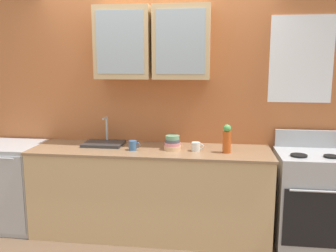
{
  "coord_description": "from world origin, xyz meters",
  "views": [
    {
      "loc": [
        0.65,
        -3.56,
        1.8
      ],
      "look_at": [
        0.18,
        0.0,
        1.16
      ],
      "focal_mm": 38.81,
      "sensor_mm": 36.0,
      "label": 1
    }
  ],
  "objects_px": {
    "bowl_stack": "(172,143)",
    "cup_near_bowls": "(196,147)",
    "stove_range": "(309,198)",
    "dishwasher": "(13,185)",
    "sink_faucet": "(104,143)",
    "vase": "(227,139)",
    "cup_near_sink": "(133,145)"
  },
  "relations": [
    {
      "from": "stove_range",
      "to": "cup_near_sink",
      "type": "bearing_deg",
      "value": -177.37
    },
    {
      "from": "stove_range",
      "to": "sink_faucet",
      "type": "distance_m",
      "value": 2.17
    },
    {
      "from": "sink_faucet",
      "to": "vase",
      "type": "relative_size",
      "value": 1.48
    },
    {
      "from": "cup_near_sink",
      "to": "stove_range",
      "type": "bearing_deg",
      "value": 2.63
    },
    {
      "from": "vase",
      "to": "cup_near_bowls",
      "type": "xyz_separation_m",
      "value": [
        -0.3,
        0.03,
        -0.09
      ]
    },
    {
      "from": "cup_near_sink",
      "to": "dishwasher",
      "type": "relative_size",
      "value": 0.13
    },
    {
      "from": "stove_range",
      "to": "cup_near_sink",
      "type": "height_order",
      "value": "stove_range"
    },
    {
      "from": "sink_faucet",
      "to": "bowl_stack",
      "type": "xyz_separation_m",
      "value": [
        0.75,
        -0.11,
        0.04
      ]
    },
    {
      "from": "vase",
      "to": "cup_near_bowls",
      "type": "height_order",
      "value": "vase"
    },
    {
      "from": "vase",
      "to": "sink_faucet",
      "type": "bearing_deg",
      "value": 172.62
    },
    {
      "from": "bowl_stack",
      "to": "stove_range",
      "type": "bearing_deg",
      "value": 0.3
    },
    {
      "from": "cup_near_sink",
      "to": "cup_near_bowls",
      "type": "relative_size",
      "value": 0.95
    },
    {
      "from": "bowl_stack",
      "to": "cup_near_sink",
      "type": "bearing_deg",
      "value": -169.43
    },
    {
      "from": "stove_range",
      "to": "sink_faucet",
      "type": "relative_size",
      "value": 2.65
    },
    {
      "from": "bowl_stack",
      "to": "vase",
      "type": "distance_m",
      "value": 0.55
    },
    {
      "from": "vase",
      "to": "dishwasher",
      "type": "height_order",
      "value": "vase"
    },
    {
      "from": "bowl_stack",
      "to": "cup_near_bowls",
      "type": "bearing_deg",
      "value": -6.42
    },
    {
      "from": "cup_near_sink",
      "to": "vase",
      "type": "bearing_deg",
      "value": 1.06
    },
    {
      "from": "sink_faucet",
      "to": "vase",
      "type": "xyz_separation_m",
      "value": [
        1.29,
        -0.17,
        0.12
      ]
    },
    {
      "from": "stove_range",
      "to": "bowl_stack",
      "type": "xyz_separation_m",
      "value": [
        -1.36,
        -0.01,
        0.52
      ]
    },
    {
      "from": "bowl_stack",
      "to": "cup_near_bowls",
      "type": "distance_m",
      "value": 0.24
    },
    {
      "from": "bowl_stack",
      "to": "dishwasher",
      "type": "xyz_separation_m",
      "value": [
        -1.77,
        0.0,
        -0.53
      ]
    },
    {
      "from": "stove_range",
      "to": "cup_near_sink",
      "type": "distance_m",
      "value": 1.82
    },
    {
      "from": "stove_range",
      "to": "bowl_stack",
      "type": "distance_m",
      "value": 1.45
    },
    {
      "from": "stove_range",
      "to": "cup_near_bowls",
      "type": "xyz_separation_m",
      "value": [
        -1.12,
        -0.03,
        0.5
      ]
    },
    {
      "from": "cup_near_sink",
      "to": "bowl_stack",
      "type": "bearing_deg",
      "value": 10.57
    },
    {
      "from": "stove_range",
      "to": "bowl_stack",
      "type": "bearing_deg",
      "value": -179.7
    },
    {
      "from": "bowl_stack",
      "to": "sink_faucet",
      "type": "bearing_deg",
      "value": 171.59
    },
    {
      "from": "stove_range",
      "to": "dishwasher",
      "type": "bearing_deg",
      "value": -179.92
    },
    {
      "from": "sink_faucet",
      "to": "vase",
      "type": "distance_m",
      "value": 1.31
    },
    {
      "from": "bowl_stack",
      "to": "vase",
      "type": "relative_size",
      "value": 0.62
    },
    {
      "from": "bowl_stack",
      "to": "cup_near_bowls",
      "type": "xyz_separation_m",
      "value": [
        0.24,
        -0.03,
        -0.02
      ]
    }
  ]
}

